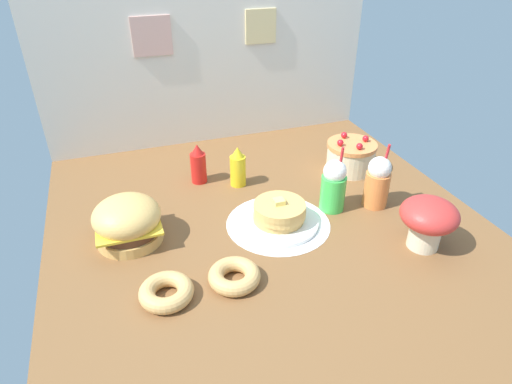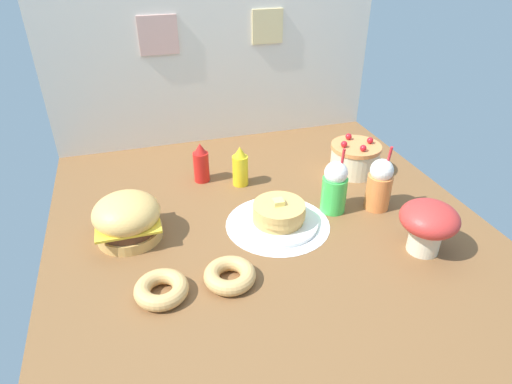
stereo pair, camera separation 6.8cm
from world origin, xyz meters
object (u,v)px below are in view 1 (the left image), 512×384
pancake_stack (279,215)px  donut_pink_glaze (166,291)px  layer_cake (351,156)px  ketchup_bottle (198,165)px  cream_soda_cup (333,185)px  orange_float_cup (377,182)px  mustard_bottle (238,168)px  donut_chocolate (234,276)px  mushroom_stool (428,219)px  burger (128,221)px

pancake_stack → donut_pink_glaze: 0.64m
layer_cake → ketchup_bottle: size_ratio=1.25×
ketchup_bottle → cream_soda_cup: 0.72m
pancake_stack → orange_float_cup: size_ratio=1.13×
donut_pink_glaze → mustard_bottle: bearing=55.2°
cream_soda_cup → donut_pink_glaze: 0.93m
ketchup_bottle → donut_chocolate: 0.82m
layer_cake → mustard_bottle: mustard_bottle is taller
cream_soda_cup → donut_chocolate: cream_soda_cup is taller
pancake_stack → donut_chocolate: (-0.30, -0.30, -0.02)m
layer_cake → cream_soda_cup: 0.43m
mushroom_stool → cream_soda_cup: bearing=120.5°
orange_float_cup → donut_chocolate: orange_float_cup is taller
burger → mushroom_stool: (1.18, -0.45, 0.04)m
orange_float_cup → donut_pink_glaze: 1.12m
layer_cake → cream_soda_cup: size_ratio=0.83×
donut_pink_glaze → donut_chocolate: (0.26, -0.00, 0.00)m
layer_cake → mustard_bottle: 0.64m
pancake_stack → mustard_bottle: mustard_bottle is taller
mustard_bottle → donut_pink_glaze: mustard_bottle is taller
mustard_bottle → donut_chocolate: bearing=-108.2°
layer_cake → mustard_bottle: size_ratio=1.25×
ketchup_bottle → mustard_bottle: (0.19, -0.10, 0.00)m
pancake_stack → mushroom_stool: size_ratio=1.55×
orange_float_cup → mustard_bottle: bearing=144.7°
orange_float_cup → mushroom_stool: (0.02, -0.35, 0.01)m
orange_float_cup → mushroom_stool: 0.35m
burger → ketchup_bottle: bearing=45.5°
pancake_stack → donut_chocolate: 0.43m
pancake_stack → ketchup_bottle: 0.57m
mustard_bottle → donut_pink_glaze: bearing=-124.8°
mushroom_stool → donut_pink_glaze: bearing=177.4°
pancake_stack → layer_cake: (0.57, 0.36, 0.03)m
cream_soda_cup → orange_float_cup: size_ratio=1.00×
mustard_bottle → mushroom_stool: 0.97m
burger → donut_chocolate: size_ratio=1.43×
pancake_stack → orange_float_cup: 0.51m
pancake_stack → mushroom_stool: bearing=-34.1°
pancake_stack → cream_soda_cup: bearing=7.7°
donut_pink_glaze → donut_chocolate: size_ratio=1.00×
mustard_bottle → mushroom_stool: mushroom_stool is taller
pancake_stack → donut_pink_glaze: pancake_stack is taller
layer_cake → donut_pink_glaze: size_ratio=1.34×
orange_float_cup → cream_soda_cup: bearing=169.6°
cream_soda_cup → donut_chocolate: (-0.60, -0.34, -0.10)m
donut_chocolate → mushroom_stool: bearing=-3.4°
layer_cake → ketchup_bottle: ketchup_bottle is taller
pancake_stack → ketchup_bottle: ketchup_bottle is taller
pancake_stack → mushroom_stool: 0.64m
burger → orange_float_cup: bearing=-5.0°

